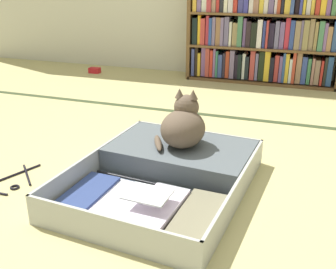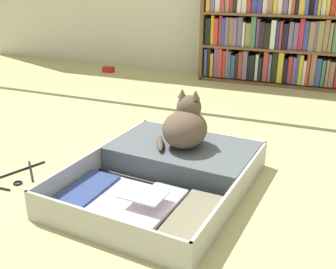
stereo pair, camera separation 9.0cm
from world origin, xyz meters
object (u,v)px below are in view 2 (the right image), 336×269
object	(u,v)px
open_suitcase	(172,171)
clothes_hanger	(10,178)
bookshelf	(277,33)
small_red_pouch	(108,69)
black_cat	(186,126)

from	to	relation	value
open_suitcase	clothes_hanger	xyz separation A→B (m)	(-0.69, -0.27, -0.05)
bookshelf	clothes_hanger	xyz separation A→B (m)	(-0.82, -2.24, -0.42)
small_red_pouch	black_cat	bearing A→B (deg)	-49.87
bookshelf	clothes_hanger	size ratio (longest dim) A/B	3.41
black_cat	bookshelf	bearing A→B (deg)	86.29
clothes_hanger	black_cat	bearing A→B (deg)	29.72
open_suitcase	small_red_pouch	size ratio (longest dim) A/B	9.33
open_suitcase	small_red_pouch	world-z (taller)	open_suitcase
black_cat	clothes_hanger	bearing A→B (deg)	-150.28
bookshelf	open_suitcase	world-z (taller)	bookshelf
open_suitcase	clothes_hanger	distance (m)	0.74
clothes_hanger	bookshelf	bearing A→B (deg)	69.83
bookshelf	small_red_pouch	bearing A→B (deg)	-173.39
black_cat	small_red_pouch	size ratio (longest dim) A/B	2.64
black_cat	clothes_hanger	distance (m)	0.84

